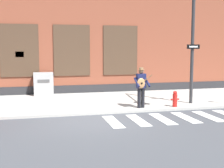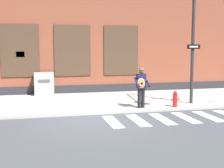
# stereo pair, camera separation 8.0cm
# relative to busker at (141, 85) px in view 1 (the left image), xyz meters

# --- Properties ---
(ground_plane) EXTENTS (160.00, 160.00, 0.00)m
(ground_plane) POSITION_rel_busker_xyz_m (-2.34, -1.40, -1.08)
(ground_plane) COLOR #424449
(sidewalk) EXTENTS (28.00, 5.51, 0.10)m
(sidewalk) POSITION_rel_busker_xyz_m (-2.34, 2.31, -1.03)
(sidewalk) COLOR #ADAAA3
(sidewalk) RESTS_ON ground
(building_backdrop) EXTENTS (28.00, 4.06, 6.16)m
(building_backdrop) POSITION_rel_busker_xyz_m (-2.34, 7.06, 1.99)
(building_backdrop) COLOR brown
(building_backdrop) RESTS_ON ground
(crosswalk) EXTENTS (5.20, 1.90, 0.01)m
(crosswalk) POSITION_rel_busker_xyz_m (0.72, -1.75, -1.08)
(crosswalk) COLOR silver
(crosswalk) RESTS_ON ground
(busker) EXTENTS (0.73, 0.56, 1.73)m
(busker) POSITION_rel_busker_xyz_m (0.00, 0.00, 0.00)
(busker) COLOR black
(busker) RESTS_ON sidewalk
(traffic_light) EXTENTS (0.70, 3.21, 5.54)m
(traffic_light) POSITION_rel_busker_xyz_m (2.52, -0.60, 2.84)
(traffic_light) COLOR #2D2D30
(traffic_light) RESTS_ON sidewalk
(utility_box) EXTENTS (1.03, 0.61, 1.23)m
(utility_box) POSITION_rel_busker_xyz_m (-3.94, 4.61, -0.36)
(utility_box) COLOR #9E9E9E
(utility_box) RESTS_ON sidewalk
(fire_hydrant) EXTENTS (0.38, 0.20, 0.70)m
(fire_hydrant) POSITION_rel_busker_xyz_m (1.52, -0.10, -0.63)
(fire_hydrant) COLOR red
(fire_hydrant) RESTS_ON sidewalk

